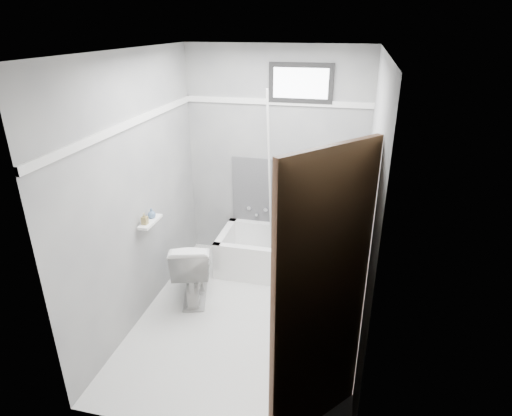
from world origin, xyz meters
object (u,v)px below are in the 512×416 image
(office_chair, at_px, (305,216))
(toilet, at_px, (193,268))
(bathtub, at_px, (286,254))
(soap_bottle_a, at_px, (145,219))
(door, at_px, (363,341))
(soap_bottle_b, at_px, (152,213))

(office_chair, height_order, toilet, office_chair)
(toilet, bearing_deg, office_chair, -160.75)
(bathtub, distance_m, toilet, 1.10)
(toilet, xyz_separation_m, soap_bottle_a, (-0.32, -0.27, 0.63))
(toilet, relative_size, door, 0.34)
(soap_bottle_b, bearing_deg, office_chair, 32.45)
(office_chair, height_order, door, door)
(office_chair, bearing_deg, soap_bottle_b, -159.27)
(bathtub, height_order, soap_bottle_b, soap_bottle_b)
(bathtub, relative_size, soap_bottle_a, 13.26)
(bathtub, relative_size, office_chair, 1.31)
(door, bearing_deg, office_chair, 104.67)
(bathtub, relative_size, door, 0.75)
(toilet, height_order, door, door)
(bathtub, xyz_separation_m, office_chair, (0.18, 0.02, 0.48))
(door, bearing_deg, soap_bottle_a, 147.12)
(office_chair, relative_size, door, 0.57)
(office_chair, distance_m, door, 2.33)
(toilet, relative_size, soap_bottle_b, 6.96)
(toilet, height_order, soap_bottle_a, soap_bottle_a)
(office_chair, relative_size, soap_bottle_b, 11.73)
(door, distance_m, soap_bottle_b, 2.37)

